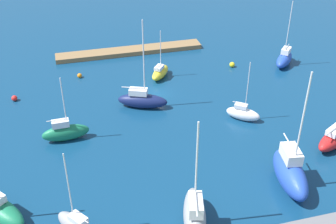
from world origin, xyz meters
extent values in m
plane|color=navy|center=(0.00, 0.00, 0.00)|extent=(160.00, 160.00, 0.00)
cube|color=olive|center=(0.93, -15.70, 0.40)|extent=(26.23, 3.05, 0.80)
ellipsoid|color=#2347B2|center=(-23.62, -4.12, 1.01)|extent=(5.58, 5.77, 2.02)
cube|color=silver|center=(-23.95, -4.47, 2.47)|extent=(2.38, 2.42, 0.89)
cylinder|color=silver|center=(-23.42, -3.91, 6.62)|extent=(0.14, 0.14, 9.19)
cylinder|color=silver|center=(-24.22, -4.77, 3.06)|extent=(1.69, 1.80, 0.11)
cube|color=silver|center=(13.28, 25.03, 2.16)|extent=(1.93, 2.10, 0.63)
cylinder|color=silver|center=(13.68, 24.49, 5.70)|extent=(0.12, 0.12, 7.70)
cylinder|color=silver|center=(13.03, 25.37, 2.63)|extent=(1.37, 1.81, 0.10)
ellipsoid|color=#141E4C|center=(2.55, 3.29, 1.02)|extent=(7.44, 4.74, 2.04)
cube|color=silver|center=(3.07, 3.07, 2.48)|extent=(2.88, 2.19, 0.87)
cylinder|color=silver|center=(2.22, 3.42, 7.55)|extent=(0.17, 0.17, 11.02)
cylinder|color=silver|center=(3.73, 2.80, 3.06)|extent=(3.09, 1.38, 0.14)
ellipsoid|color=red|center=(-18.79, 18.33, 1.03)|extent=(7.34, 5.38, 2.07)
cube|color=silver|center=(-18.28, 18.61, 2.40)|extent=(2.90, 2.40, 0.67)
cylinder|color=silver|center=(-17.64, 18.96, 2.89)|extent=(3.00, 1.73, 0.14)
ellipsoid|color=yellow|center=(-2.12, -5.07, 0.82)|extent=(4.43, 5.06, 1.65)
cube|color=silver|center=(-1.87, -4.75, 1.92)|extent=(1.94, 2.08, 0.55)
cylinder|color=silver|center=(-2.27, -5.27, 4.75)|extent=(0.12, 0.12, 6.21)
cylinder|color=silver|center=(-1.59, -4.37, 2.34)|extent=(1.43, 1.85, 0.10)
ellipsoid|color=white|center=(-10.00, 9.99, 0.88)|extent=(4.64, 4.15, 1.77)
cube|color=silver|center=(-9.71, 9.75, 2.05)|extent=(1.91, 1.80, 0.57)
cylinder|color=silver|center=(-10.18, 10.13, 5.22)|extent=(0.11, 0.11, 6.90)
cylinder|color=silver|center=(-9.47, 9.56, 2.48)|extent=(1.48, 1.20, 0.09)
ellipsoid|color=#2347B2|center=(-9.55, 23.68, 1.59)|extent=(4.05, 8.32, 3.19)
cube|color=silver|center=(-9.66, 23.05, 3.83)|extent=(2.12, 3.10, 1.29)
cylinder|color=silver|center=(-9.49, 24.08, 8.68)|extent=(0.19, 0.19, 10.99)
cylinder|color=silver|center=(-9.79, 22.23, 4.63)|extent=(0.75, 3.72, 0.15)
ellipsoid|color=gray|center=(2.36, 26.86, 1.46)|extent=(3.98, 7.74, 2.92)
cube|color=silver|center=(2.51, 27.43, 3.53)|extent=(1.94, 2.92, 1.22)
cylinder|color=silver|center=(2.26, 26.50, 7.54)|extent=(0.18, 0.18, 9.25)
cylinder|color=silver|center=(2.67, 28.05, 4.28)|extent=(0.95, 3.14, 0.14)
ellipsoid|color=#19724C|center=(13.61, 8.65, 1.05)|extent=(5.96, 1.89, 2.11)
cube|color=silver|center=(14.08, 8.66, 2.55)|extent=(2.16, 1.08, 0.88)
cylinder|color=silver|center=(13.31, 8.64, 5.46)|extent=(0.14, 0.14, 6.71)
cylinder|color=silver|center=(14.50, 8.68, 3.14)|extent=(2.39, 0.20, 0.11)
sphere|color=red|center=(20.41, -3.29, 0.42)|extent=(0.84, 0.84, 0.84)
sphere|color=orange|center=(10.53, -8.29, 0.37)|extent=(0.75, 0.75, 0.75)
sphere|color=yellow|center=(-14.79, -5.63, 0.45)|extent=(0.89, 0.89, 0.89)
camera|label=1|loc=(12.41, 54.83, 31.91)|focal=45.63mm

